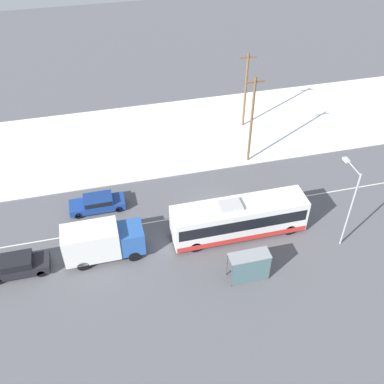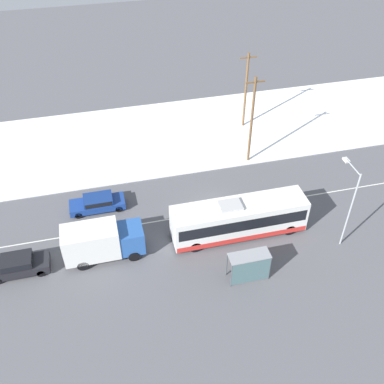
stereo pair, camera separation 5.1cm
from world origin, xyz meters
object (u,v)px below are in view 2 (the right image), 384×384
(box_truck, at_px, (101,241))
(sedan_car, at_px, (98,202))
(streetlamp, at_px, (350,198))
(utility_pole_snowlot, at_px, (246,90))
(pedestrian_at_stop, at_px, (235,261))
(utility_pole_roadside, at_px, (252,120))
(bus_shelter, at_px, (250,265))
(parked_car_near_truck, at_px, (18,264))
(city_bus, at_px, (239,219))

(box_truck, bearing_deg, sedan_car, 89.47)
(streetlamp, bearing_deg, utility_pole_snowlot, 95.71)
(pedestrian_at_stop, height_order, utility_pole_roadside, utility_pole_roadside)
(streetlamp, xyz_separation_m, utility_pole_roadside, (-3.52, 12.18, 0.23))
(pedestrian_at_stop, height_order, utility_pole_snowlot, utility_pole_snowlot)
(sedan_car, xyz_separation_m, utility_pole_roadside, (15.24, 3.69, 4.01))
(bus_shelter, relative_size, utility_pole_snowlot, 0.36)
(parked_car_near_truck, bearing_deg, utility_pole_roadside, 23.73)
(box_truck, height_order, utility_pole_roadside, utility_pole_roadside)
(city_bus, bearing_deg, streetlamp, -19.19)
(utility_pole_roadside, relative_size, utility_pole_snowlot, 1.07)
(box_truck, xyz_separation_m, bus_shelter, (10.31, -4.99, -0.01))
(box_truck, distance_m, sedan_car, 5.78)
(box_truck, bearing_deg, city_bus, -0.54)
(streetlamp, bearing_deg, pedestrian_at_stop, -173.69)
(bus_shelter, distance_m, utility_pole_snowlot, 22.01)
(sedan_car, height_order, bus_shelter, bus_shelter)
(city_bus, relative_size, utility_pole_snowlot, 1.29)
(parked_car_near_truck, relative_size, utility_pole_snowlot, 0.52)
(parked_car_near_truck, distance_m, utility_pole_roadside, 23.93)
(city_bus, relative_size, parked_car_near_truck, 2.50)
(bus_shelter, height_order, streetlamp, streetlamp)
(pedestrian_at_stop, height_order, streetlamp, streetlamp)
(sedan_car, xyz_separation_m, pedestrian_at_stop, (9.50, -9.52, 0.30))
(parked_car_near_truck, height_order, streetlamp, streetlamp)
(box_truck, bearing_deg, utility_pole_snowlot, 43.01)
(city_bus, distance_m, bus_shelter, 4.95)
(city_bus, height_order, sedan_car, city_bus)
(sedan_car, relative_size, utility_pole_snowlot, 0.56)
(utility_pole_snowlot, bearing_deg, parked_car_near_truck, -145.61)
(box_truck, bearing_deg, pedestrian_at_stop, -21.79)
(sedan_car, height_order, utility_pole_snowlot, utility_pole_snowlot)
(city_bus, relative_size, utility_pole_roadside, 1.21)
(city_bus, relative_size, pedestrian_at_stop, 6.50)
(city_bus, xyz_separation_m, pedestrian_at_stop, (-1.53, -3.71, -0.60))
(city_bus, xyz_separation_m, box_truck, (-11.08, 0.11, 0.04))
(sedan_car, xyz_separation_m, utility_pole_snowlot, (16.90, 10.11, 3.71))
(box_truck, distance_m, utility_pole_snowlot, 23.34)
(box_truck, bearing_deg, bus_shelter, -25.83)
(parked_car_near_truck, xyz_separation_m, utility_pole_roadside, (21.61, 9.50, 3.92))
(streetlamp, bearing_deg, utility_pole_roadside, 106.09)
(utility_pole_roadside, bearing_deg, sedan_car, -166.39)
(bus_shelter, bearing_deg, city_bus, 81.02)
(pedestrian_at_stop, distance_m, utility_pole_snowlot, 21.25)
(bus_shelter, bearing_deg, utility_pole_roadside, 70.87)
(box_truck, distance_m, bus_shelter, 11.45)
(city_bus, height_order, pedestrian_at_stop, city_bus)
(sedan_car, xyz_separation_m, bus_shelter, (10.26, -10.69, 0.93))
(sedan_car, xyz_separation_m, streetlamp, (18.76, -8.49, 3.79))
(bus_shelter, xyz_separation_m, streetlamp, (8.50, 2.20, 2.85))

